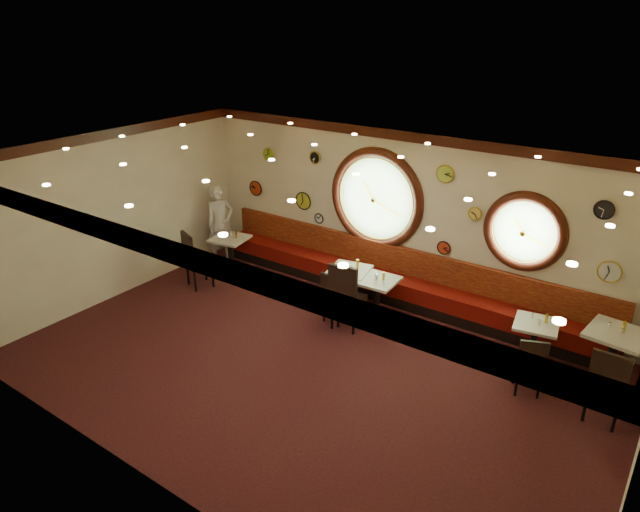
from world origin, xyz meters
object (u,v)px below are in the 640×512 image
Objects in this scene: condiment_b_pepper at (352,267)px; condiment_e_pepper at (622,331)px; condiment_c_bottle at (384,276)px; table_d at (534,338)px; condiment_e_salt at (609,325)px; waiter at (220,224)px; chair_a at (194,257)px; condiment_d_pepper at (540,322)px; chair_b at (333,295)px; condiment_c_salt at (376,274)px; condiment_b_bottle at (357,264)px; table_b at (349,283)px; table_c at (377,293)px; table_a at (231,250)px; table_e at (613,351)px; condiment_d_bottle at (547,318)px; condiment_a_salt at (228,233)px; chair_c at (345,292)px; condiment_a_bottle at (236,235)px; chair_d at (530,363)px; condiment_d_salt at (533,316)px; condiment_c_pepper at (377,277)px; condiment_a_pepper at (232,236)px; condiment_b_salt at (346,265)px; condiment_e_bottle at (624,327)px.

condiment_b_pepper is 4.44m from condiment_e_pepper.
table_d is at bearing 2.69° from condiment_c_bottle.
waiter is (-7.77, -0.05, -0.05)m from condiment_e_salt.
condiment_d_pepper is (6.36, 1.12, 0.10)m from chair_a.
chair_b reaches higher than condiment_d_pepper.
condiment_c_salt is 0.56× the size of condiment_b_bottle.
chair_b is at bearing -134.45° from condiment_c_bottle.
table_b is 1.09× the size of table_c.
table_a is 0.91× the size of table_e.
table_c is 4.97× the size of condiment_d_bottle.
table_a is 9.11× the size of condiment_e_pepper.
condiment_b_bottle is (3.11, 0.14, 0.05)m from condiment_a_salt.
chair_c reaches higher than table_c.
table_e is at bearing 1.91° from condiment_a_bottle.
table_b is at bearing -176.91° from condiment_c_salt.
waiter is (-3.56, 0.11, -0.00)m from condiment_b_bottle.
chair_c is (3.30, -0.65, 0.23)m from table_a.
waiter is (-4.08, 0.27, 0.38)m from table_c.
condiment_d_pepper is at bearing -115.53° from condiment_d_bottle.
table_e is 8.32× the size of condiment_d_pepper.
waiter reaches higher than chair_d.
chair_d is at bearing -6.73° from condiment_a_bottle.
condiment_a_salt is at bearing 152.73° from table_a.
chair_a reaches higher than condiment_b_bottle.
condiment_d_salt is 1.07m from condiment_e_salt.
condiment_a_salt is at bearing -177.48° from condiment_a_bottle.
condiment_b_pepper is 0.68× the size of condiment_c_bottle.
condiment_b_bottle reaches higher than condiment_c_salt.
condiment_c_pepper is at bearing -75.29° from table_c.
table_b is 1.08× the size of chair_c.
table_b is 0.70m from condiment_c_pepper.
chair_c is (-4.06, -0.95, 0.17)m from table_e.
waiter is at bearing 178.31° from condiment_b_bottle.
condiment_b_bottle is at bearing -177.84° from condiment_e_salt.
condiment_a_pepper is 0.68m from waiter.
condiment_a_pepper is at bearing -177.65° from condiment_d_bottle.
condiment_b_pepper is at bearing -75.48° from waiter.
condiment_b_salt is at bearing 1.59° from table_a.
condiment_d_salt is at bearing 2.53° from condiment_a_pepper.
condiment_e_bottle is 7.96m from waiter.
condiment_b_salt is at bearing 173.76° from condiment_b_pepper.
table_c is 4.46× the size of condiment_b_bottle.
waiter is at bearing 160.90° from condiment_a_bottle.
condiment_d_bottle is 1.05m from condiment_e_bottle.
condiment_b_bottle is at bearing -178.51° from table_e.
chair_d is at bearing -14.82° from condiment_c_bottle.
table_b is 3.47m from condiment_d_bottle.
table_b reaches higher than table_a.
table_c is at bearing -4.39° from condiment_b_salt.
condiment_a_pepper is 0.08m from condiment_a_bottle.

